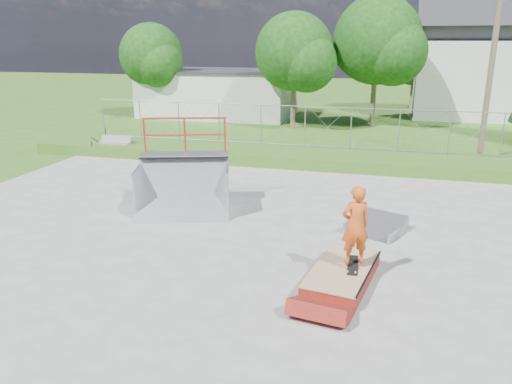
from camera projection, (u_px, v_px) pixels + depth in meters
ground at (232, 247)px, 12.66m from camera, size 120.00×120.00×0.00m
concrete_pad at (232, 246)px, 12.66m from camera, size 20.00×16.00×0.04m
grass_berm at (300, 157)px, 21.36m from camera, size 24.00×3.00×0.50m
grind_box at (342, 275)px, 10.75m from camera, size 1.53×2.57×0.36m
quarter_pipe at (183, 169)px, 14.88m from camera, size 3.31×3.05×2.73m
flat_bank_ramp at (376, 226)px, 13.57m from camera, size 1.75×1.80×0.41m
skateboard at (353, 266)px, 10.69m from camera, size 0.26×0.81×0.13m
skater at (355, 228)px, 10.44m from camera, size 0.74×0.66×1.71m
concrete_stairs at (113, 147)px, 22.71m from camera, size 1.50×1.60×0.80m
chain_link_fence at (305, 127)px, 21.95m from camera, size 20.00×0.06×1.80m
utility_building_flat at (219, 94)px, 34.54m from camera, size 10.00×6.00×3.00m
gable_house at (479, 59)px, 33.29m from camera, size 8.40×6.08×8.94m
utility_pole at (491, 66)px, 20.69m from camera, size 0.24×0.24×8.00m
tree_left_near at (298, 55)px, 28.33m from camera, size 4.76×4.48×6.65m
tree_center at (382, 44)px, 28.84m from camera, size 5.44×5.12×7.60m
tree_left_far at (154, 58)px, 32.79m from camera, size 4.42×4.16×6.18m
tree_back_mid at (418, 61)px, 36.01m from camera, size 4.08×3.84×5.70m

